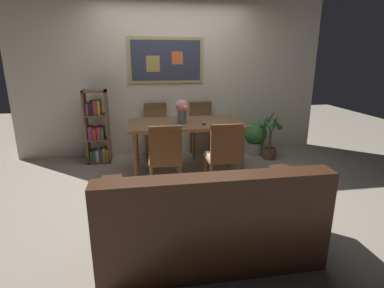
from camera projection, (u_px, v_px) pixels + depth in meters
ground_plane at (185, 183)px, 4.13m from camera, size 12.00×12.00×0.00m
wall_back_with_painting at (172, 78)px, 5.16m from camera, size 5.20×0.14×2.60m
dining_table at (186, 128)px, 4.38m from camera, size 1.63×0.87×0.76m
dining_chair_near_right at (224, 152)px, 3.70m from camera, size 0.40×0.41×0.91m
dining_chair_near_left at (165, 155)px, 3.62m from camera, size 0.40×0.41×0.91m
dining_chair_far_left at (156, 126)px, 5.09m from camera, size 0.40×0.41×0.91m
dining_chair_far_right at (201, 124)px, 5.22m from camera, size 0.40×0.41×0.91m
leather_couch at (209, 223)px, 2.57m from camera, size 1.80×0.84×0.84m
bookshelf at (97, 130)px, 4.83m from camera, size 0.36×0.28×1.17m
potted_ivy at (255, 137)px, 5.29m from camera, size 0.39×0.39×0.56m
potted_palm at (270, 138)px, 5.04m from camera, size 0.39×0.41×0.84m
flower_vase at (182, 109)px, 4.26m from camera, size 0.19×0.19×0.32m
tv_remote at (204, 123)px, 4.24m from camera, size 0.07×0.16×0.02m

